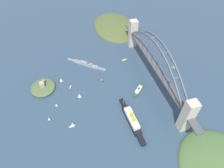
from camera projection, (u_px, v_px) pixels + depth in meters
ground_plane at (152, 78)px, 367.68m from camera, size 1400.00×1400.00×0.00m
harbor_arch_bridge at (155, 65)px, 343.15m from camera, size 281.04×15.66×80.42m
headland_east_shore at (115, 27)px, 491.42m from camera, size 146.43×102.05×22.47m
ocean_liner at (132, 119)px, 299.21m from camera, size 88.35×15.06×18.10m
naval_cruiser at (86, 64)px, 391.31m from camera, size 59.05×69.13×16.61m
harbor_ferry_steamer at (139, 90)px, 344.52m from camera, size 28.28×29.38×7.87m
fort_island_mid_harbor at (43, 87)px, 347.76m from camera, size 46.33×42.71×15.78m
seaplane_taxiing_near_bridge at (173, 67)px, 386.22m from camera, size 11.07×7.67×4.61m
small_boat_0 at (61, 80)px, 358.78m from camera, size 7.86×9.36×9.18m
small_boat_1 at (102, 80)px, 362.75m from camera, size 7.24×6.90×2.04m
small_boat_2 at (73, 124)px, 294.44m from camera, size 6.78×10.52×9.76m
small_boat_3 at (80, 95)px, 332.89m from camera, size 10.19×8.05×10.25m
small_boat_4 at (56, 105)px, 320.77m from camera, size 4.71×7.48×7.44m
small_boat_5 at (70, 87)px, 351.70m from camera, size 8.24×5.07×2.09m
small_boat_6 at (49, 119)px, 302.04m from camera, size 4.38×6.92×8.41m
small_boat_7 at (124, 60)px, 403.29m from camera, size 4.82×12.71×2.27m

